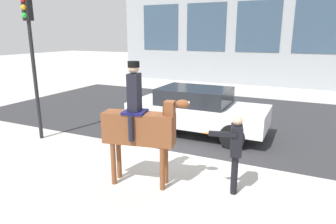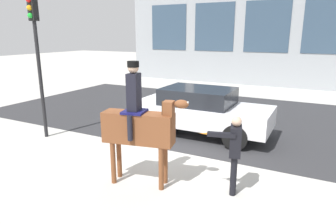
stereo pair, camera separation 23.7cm
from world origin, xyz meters
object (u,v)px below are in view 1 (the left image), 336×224
Objects in this scene: mounted_horse_lead at (140,125)px; traffic_light at (31,46)px; pedestrian_bystander at (235,148)px; street_car_near_lane at (197,110)px.

traffic_light reaches higher than mounted_horse_lead.
traffic_light is at bearing 152.74° from mounted_horse_lead.
mounted_horse_lead is 2.02m from pedestrian_bystander.
street_car_near_lane is (-0.08, 3.75, -0.55)m from mounted_horse_lead.
traffic_light is at bearing -21.29° from pedestrian_bystander.
pedestrian_bystander reaches higher than street_car_near_lane.
street_car_near_lane is 1.03× the size of traffic_light.
mounted_horse_lead is 1.62× the size of pedestrian_bystander.
pedestrian_bystander is at bearing -58.42° from street_car_near_lane.
mounted_horse_lead reaches higher than pedestrian_bystander.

